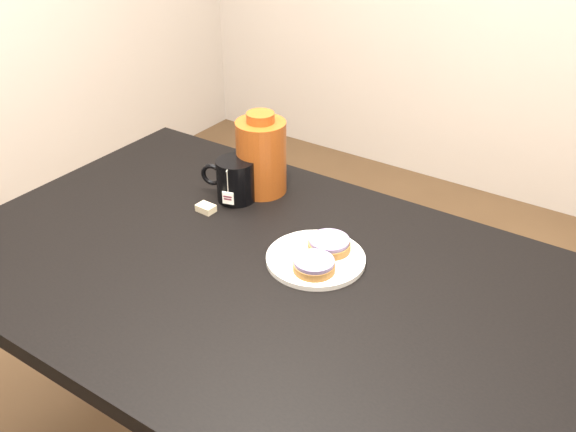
% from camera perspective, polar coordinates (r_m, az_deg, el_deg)
% --- Properties ---
extents(table, '(1.40, 0.90, 0.75)m').
position_cam_1_polar(table, '(1.46, -2.68, -7.20)').
color(table, black).
rests_on(table, ground_plane).
extents(plate, '(0.22, 0.22, 0.02)m').
position_cam_1_polar(plate, '(1.42, 2.48, -3.75)').
color(plate, white).
rests_on(plate, table).
extents(bagel_back, '(0.10, 0.10, 0.03)m').
position_cam_1_polar(bagel_back, '(1.43, 3.69, -2.52)').
color(bagel_back, brown).
rests_on(bagel_back, plate).
extents(bagel_front, '(0.10, 0.10, 0.03)m').
position_cam_1_polar(bagel_front, '(1.37, 2.33, -4.38)').
color(bagel_front, brown).
rests_on(bagel_front, plate).
extents(mug, '(0.16, 0.12, 0.11)m').
position_cam_1_polar(mug, '(1.64, -4.74, 3.24)').
color(mug, black).
rests_on(mug, table).
extents(teabag_pouch, '(0.05, 0.03, 0.02)m').
position_cam_1_polar(teabag_pouch, '(1.61, -7.31, 0.69)').
color(teabag_pouch, '#C6B793').
rests_on(teabag_pouch, table).
extents(bagel_package, '(0.17, 0.17, 0.22)m').
position_cam_1_polar(bagel_package, '(1.65, -2.39, 5.38)').
color(bagel_package, '#68290D').
rests_on(bagel_package, table).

